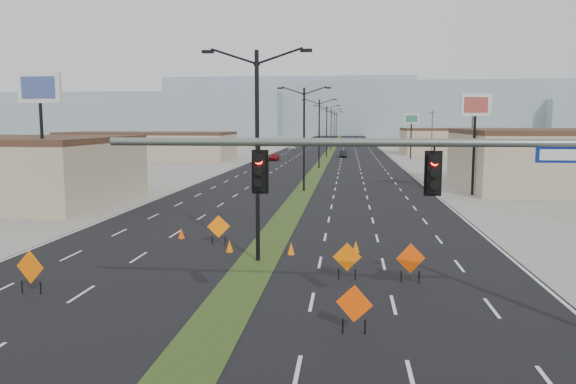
# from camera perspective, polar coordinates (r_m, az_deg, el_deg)

# --- Properties ---
(ground) EXTENTS (600.00, 600.00, 0.00)m
(ground) POSITION_cam_1_polar(r_m,az_deg,el_deg) (16.27, -10.15, -17.22)
(ground) COLOR gray
(ground) RESTS_ON ground
(road_surface) EXTENTS (25.00, 400.00, 0.02)m
(road_surface) POSITION_cam_1_polar(r_m,az_deg,el_deg) (114.49, 4.00, 3.70)
(road_surface) COLOR black
(road_surface) RESTS_ON ground
(median_strip) EXTENTS (2.00, 400.00, 0.04)m
(median_strip) POSITION_cam_1_polar(r_m,az_deg,el_deg) (114.49, 4.00, 3.70)
(median_strip) COLOR #2E4117
(median_strip) RESTS_ON ground
(building_sw_far) EXTENTS (30.00, 14.00, 4.50)m
(building_sw_far) POSITION_cam_1_polar(r_m,az_deg,el_deg) (105.73, -13.97, 4.46)
(building_sw_far) COLOR tan
(building_sw_far) RESTS_ON ground
(building_se_far) EXTENTS (44.00, 16.00, 5.00)m
(building_se_far) POSITION_cam_1_polar(r_m,az_deg,el_deg) (128.77, 21.40, 4.72)
(building_se_far) COLOR tan
(building_se_far) RESTS_ON ground
(mesa_west) EXTENTS (180.00, 50.00, 22.00)m
(mesa_west) POSITION_cam_1_polar(r_m,az_deg,el_deg) (319.42, -16.90, 7.53)
(mesa_west) COLOR #899DAA
(mesa_west) RESTS_ON ground
(mesa_center) EXTENTS (220.00, 50.00, 28.00)m
(mesa_center) POSITION_cam_1_polar(r_m,az_deg,el_deg) (316.32, 12.77, 8.21)
(mesa_center) COLOR #899DAA
(mesa_center) RESTS_ON ground
(mesa_backdrop) EXTENTS (140.00, 50.00, 32.00)m
(mesa_backdrop) POSITION_cam_1_polar(r_m,az_deg,el_deg) (336.10, 0.30, 8.65)
(mesa_backdrop) COLOR #899DAA
(mesa_backdrop) RESTS_ON ground
(signal_mast) EXTENTS (16.30, 0.60, 8.00)m
(signal_mast) POSITION_cam_1_polar(r_m,az_deg,el_deg) (16.87, 20.77, 0.24)
(signal_mast) COLOR slate
(signal_mast) RESTS_ON ground
(streetlight_0) EXTENTS (5.15, 0.24, 10.02)m
(streetlight_0) POSITION_cam_1_polar(r_m,az_deg,el_deg) (26.59, -3.14, 4.37)
(streetlight_0) COLOR black
(streetlight_0) RESTS_ON ground
(streetlight_1) EXTENTS (5.15, 0.24, 10.02)m
(streetlight_1) POSITION_cam_1_polar(r_m,az_deg,el_deg) (54.40, 1.64, 5.74)
(streetlight_1) COLOR black
(streetlight_1) RESTS_ON ground
(streetlight_2) EXTENTS (5.15, 0.24, 10.02)m
(streetlight_2) POSITION_cam_1_polar(r_m,az_deg,el_deg) (82.33, 3.18, 6.18)
(streetlight_2) COLOR black
(streetlight_2) RESTS_ON ground
(streetlight_3) EXTENTS (5.15, 0.24, 10.02)m
(streetlight_3) POSITION_cam_1_polar(r_m,az_deg,el_deg) (110.30, 3.95, 6.39)
(streetlight_3) COLOR black
(streetlight_3) RESTS_ON ground
(streetlight_4) EXTENTS (5.15, 0.24, 10.02)m
(streetlight_4) POSITION_cam_1_polar(r_m,az_deg,el_deg) (138.29, 4.40, 6.52)
(streetlight_4) COLOR black
(streetlight_4) RESTS_ON ground
(streetlight_5) EXTENTS (5.15, 0.24, 10.02)m
(streetlight_5) POSITION_cam_1_polar(r_m,az_deg,el_deg) (166.27, 4.71, 6.60)
(streetlight_5) COLOR black
(streetlight_5) RESTS_ON ground
(streetlight_6) EXTENTS (5.15, 0.24, 10.02)m
(streetlight_6) POSITION_cam_1_polar(r_m,az_deg,el_deg) (194.26, 4.92, 6.66)
(streetlight_6) COLOR black
(streetlight_6) RESTS_ON ground
(utility_pole_1) EXTENTS (1.60, 0.20, 9.00)m
(utility_pole_1) POSITION_cam_1_polar(r_m,az_deg,el_deg) (75.88, 18.18, 5.20)
(utility_pole_1) COLOR #4C3823
(utility_pole_1) RESTS_ON ground
(utility_pole_2) EXTENTS (1.60, 0.20, 9.00)m
(utility_pole_2) POSITION_cam_1_polar(r_m,az_deg,el_deg) (110.36, 14.41, 5.80)
(utility_pole_2) COLOR #4C3823
(utility_pole_2) RESTS_ON ground
(utility_pole_3) EXTENTS (1.60, 0.20, 9.00)m
(utility_pole_3) POSITION_cam_1_polar(r_m,az_deg,el_deg) (145.08, 12.44, 6.10)
(utility_pole_3) COLOR #4C3823
(utility_pole_3) RESTS_ON ground
(car_left) EXTENTS (1.67, 3.82, 1.28)m
(car_left) POSITION_cam_1_polar(r_m,az_deg,el_deg) (99.55, -1.43, 3.58)
(car_left) COLOR maroon
(car_left) RESTS_ON ground
(car_mid) EXTENTS (1.40, 3.88, 1.27)m
(car_mid) POSITION_cam_1_polar(r_m,az_deg,el_deg) (109.50, 5.63, 3.87)
(car_mid) COLOR black
(car_mid) RESTS_ON ground
(car_far) EXTENTS (2.30, 4.82, 1.36)m
(car_far) POSITION_cam_1_polar(r_m,az_deg,el_deg) (138.46, 0.37, 4.58)
(car_far) COLOR silver
(car_far) RESTS_ON ground
(construction_sign_1) EXTENTS (1.28, 0.37, 1.75)m
(construction_sign_1) POSITION_cam_1_polar(r_m,az_deg,el_deg) (24.14, -24.72, -7.08)
(construction_sign_1) COLOR #DE5B04
(construction_sign_1) RESTS_ON ground
(construction_sign_2) EXTENTS (1.21, 0.33, 1.65)m
(construction_sign_2) POSITION_cam_1_polar(r_m,az_deg,el_deg) (30.92, -7.07, -3.61)
(construction_sign_2) COLOR #FF6E05
(construction_sign_2) RESTS_ON ground
(construction_sign_3) EXTENTS (1.21, 0.15, 1.61)m
(construction_sign_3) POSITION_cam_1_polar(r_m,az_deg,el_deg) (24.07, 6.02, -6.71)
(construction_sign_3) COLOR #E15E04
(construction_sign_3) RESTS_ON ground
(construction_sign_4) EXTENTS (1.16, 0.38, 1.60)m
(construction_sign_4) POSITION_cam_1_polar(r_m,az_deg,el_deg) (18.14, 6.74, -11.38)
(construction_sign_4) COLOR #F84605
(construction_sign_4) RESTS_ON ground
(construction_sign_5) EXTENTS (1.23, 0.38, 1.69)m
(construction_sign_5) POSITION_cam_1_polar(r_m,az_deg,el_deg) (24.03, 12.35, -6.75)
(construction_sign_5) COLOR #E54204
(construction_sign_5) RESTS_ON ground
(cone_0) EXTENTS (0.50, 0.50, 0.64)m
(cone_0) POSITION_cam_1_polar(r_m,az_deg,el_deg) (28.55, 0.31, -5.78)
(cone_0) COLOR #FF6905
(cone_0) RESTS_ON ground
(cone_1) EXTENTS (0.43, 0.43, 0.65)m
(cone_1) POSITION_cam_1_polar(r_m,az_deg,el_deg) (29.25, -5.96, -5.49)
(cone_1) COLOR orange
(cone_1) RESTS_ON ground
(cone_2) EXTENTS (0.41, 0.41, 0.65)m
(cone_2) POSITION_cam_1_polar(r_m,az_deg,el_deg) (29.19, 6.90, -5.53)
(cone_2) COLOR #D66904
(cone_2) RESTS_ON ground
(cone_3) EXTENTS (0.40, 0.40, 0.64)m
(cone_3) POSITION_cam_1_polar(r_m,az_deg,el_deg) (33.01, -10.78, -4.14)
(cone_3) COLOR #F34505
(cone_3) RESTS_ON ground
(pole_sign_west) EXTENTS (3.39, 0.62, 10.34)m
(pole_sign_west) POSITION_cam_1_polar(r_m,az_deg,el_deg) (45.38, -23.90, 8.77)
(pole_sign_west) COLOR black
(pole_sign_west) RESTS_ON ground
(pole_sign_east_near) EXTENTS (2.97, 1.33, 9.29)m
(pole_sign_east_near) POSITION_cam_1_polar(r_m,az_deg,el_deg) (54.44, 18.50, 7.64)
(pole_sign_east_near) COLOR black
(pole_sign_east_near) RESTS_ON ground
(pole_sign_east_far) EXTENTS (2.73, 0.59, 8.32)m
(pole_sign_east_far) POSITION_cam_1_polar(r_m,az_deg,el_deg) (106.94, 12.43, 6.92)
(pole_sign_east_far) COLOR black
(pole_sign_east_far) RESTS_ON ground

